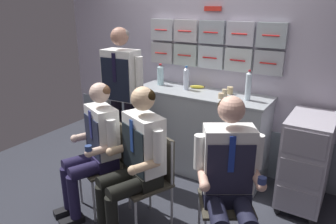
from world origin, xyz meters
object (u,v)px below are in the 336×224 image
Objects in this scene: crew_member_right at (136,156)px; snack_banana at (197,87)px; crew_member_left at (94,144)px; folding_chair_right at (152,171)px; coffee_cup_white at (221,96)px; crew_member_by_counter at (229,175)px; sparkling_bottle_green at (248,86)px; service_trolley at (306,160)px; folding_chair_by_counter at (224,187)px; crew_member_standing at (122,92)px; folding_chair_left at (112,156)px.

crew_member_right reaches higher than snack_banana.
crew_member_left reaches higher than folding_chair_right.
crew_member_by_counter is at bearing -63.40° from coffee_cup_white.
crew_member_left is 1.64m from sparkling_bottle_green.
folding_chair_right is at bearing 176.76° from crew_member_by_counter.
folding_chair_by_counter is at bearing -117.40° from service_trolley.
snack_banana is (-0.65, 0.14, -0.13)m from sparkling_bottle_green.
crew_member_by_counter reaches higher than folding_chair_right.
snack_banana is (-1.31, 0.24, 0.49)m from service_trolley.
crew_member_standing is 0.89m from snack_banana.
crew_member_by_counter reaches higher than snack_banana.
sparkling_bottle_green is (1.02, 1.21, 0.42)m from crew_member_left.
crew_member_left is at bearing -130.08° from sparkling_bottle_green.
service_trolley is 0.91m from sparkling_bottle_green.
folding_chair_by_counter is 1.12m from coffee_cup_white.
snack_banana is (-0.20, 1.24, 0.46)m from folding_chair_right.
snack_banana is (0.30, 1.20, 0.46)m from folding_chair_left.
coffee_cup_white is at bearing 116.60° from crew_member_by_counter.
crew_member_right reaches higher than service_trolley.
service_trolley is 0.74× the size of crew_member_left.
sparkling_bottle_green is 0.30m from coffee_cup_white.
sparkling_bottle_green is at bearing 67.53° from crew_member_right.
crew_member_left is at bearing -176.80° from crew_member_by_counter.
sparkling_bottle_green is at bearing 103.30° from crew_member_by_counter.
crew_member_right is 0.76m from folding_chair_by_counter.
crew_member_by_counter is 1.60m from snack_banana.
crew_member_left is 3.99× the size of sparkling_bottle_green.
crew_member_by_counter is 1.23m from sparkling_bottle_green.
coffee_cup_white is (0.20, 1.00, 0.47)m from folding_chair_right.
snack_banana is at bearing 99.25° from folding_chair_right.
service_trolley is 1.02m from folding_chair_by_counter.
crew_member_by_counter is at bearing -54.21° from snack_banana.
crew_member_right is 0.77× the size of crew_member_standing.
crew_member_standing is at bearing -155.34° from sparkling_bottle_green.
folding_chair_by_counter is 2.70× the size of sparkling_bottle_green.
snack_banana is at bearing 149.62° from coffee_cup_white.
folding_chair_left and folding_chair_by_counter have the same top height.
service_trolley is 1.65m from crew_member_right.
folding_chair_right is (0.50, -0.04, 0.00)m from folding_chair_left.
snack_banana is at bearing 51.33° from crew_member_standing.
crew_member_left is 7.32× the size of snack_banana.
snack_banana is (-0.84, 1.14, 0.46)m from folding_chair_by_counter.
sparkling_bottle_green reaches higher than coffee_cup_white.
folding_chair_by_counter is at bearing 2.90° from folding_chair_left.
folding_chair_left is at bearing -103.96° from snack_banana.
folding_chair_by_counter is (0.64, 0.09, 0.00)m from folding_chair_right.
crew_member_by_counter is at bearing -3.57° from folding_chair_left.
service_trolley is at bearing 13.84° from crew_member_standing.
folding_chair_left is 1.24m from crew_member_by_counter.
service_trolley is at bearing 42.13° from folding_chair_right.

